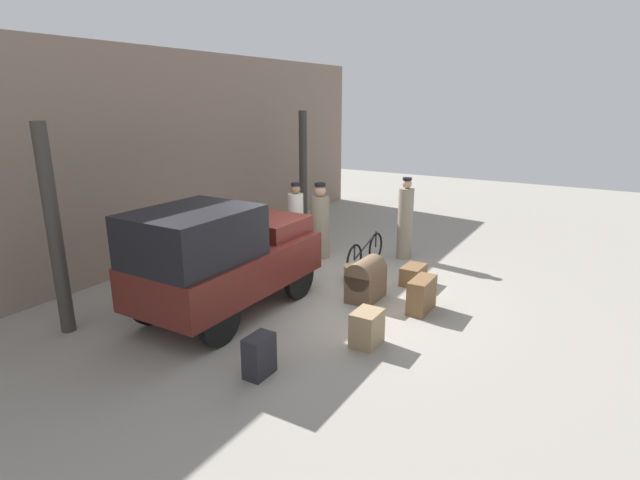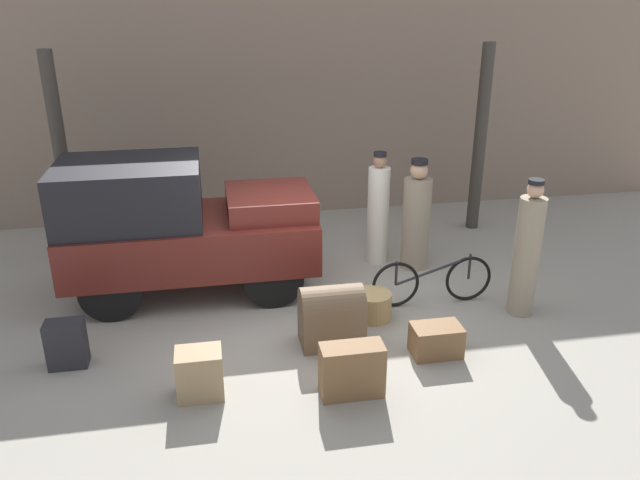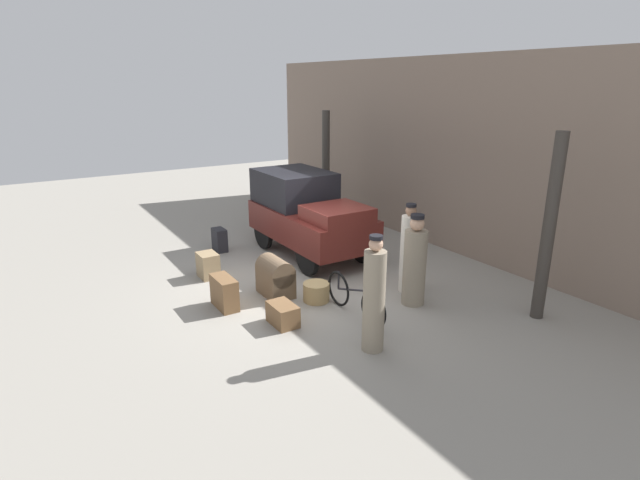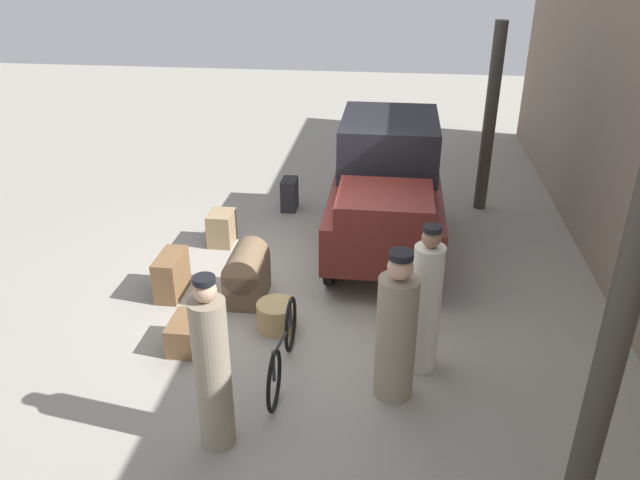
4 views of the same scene
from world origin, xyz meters
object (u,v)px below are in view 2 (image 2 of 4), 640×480
(bicycle, at_px, (432,281))
(porter_standing_middle, at_px, (378,212))
(suitcase_small_leather, at_px, (436,340))
(wicker_basket, at_px, (372,305))
(conductor_in_dark_uniform, at_px, (527,253))
(trunk_umber_medium, at_px, (352,370))
(trunk_barrel_dark, at_px, (332,315))
(porter_with_bicycle, at_px, (416,219))
(suitcase_tan_flat, at_px, (200,373))
(truck, at_px, (178,223))
(trunk_large_brown, at_px, (66,344))

(bicycle, xyz_separation_m, porter_standing_middle, (-0.36, 1.52, 0.47))
(porter_standing_middle, bearing_deg, bicycle, -76.74)
(bicycle, bearing_deg, suitcase_small_leather, -107.54)
(wicker_basket, height_order, suitcase_small_leather, suitcase_small_leather)
(bicycle, xyz_separation_m, conductor_in_dark_uniform, (1.07, -0.45, 0.51))
(trunk_umber_medium, distance_m, trunk_barrel_dark, 1.04)
(bicycle, height_order, conductor_in_dark_uniform, conductor_in_dark_uniform)
(trunk_barrel_dark, bearing_deg, porter_standing_middle, 62.57)
(wicker_basket, height_order, porter_with_bicycle, porter_with_bicycle)
(porter_with_bicycle, distance_m, suitcase_tan_flat, 4.28)
(suitcase_tan_flat, bearing_deg, truck, 95.24)
(bicycle, height_order, wicker_basket, bicycle)
(trunk_barrel_dark, xyz_separation_m, suitcase_small_leather, (1.15, -0.46, -0.19))
(trunk_barrel_dark, bearing_deg, porter_with_bicycle, 49.36)
(suitcase_tan_flat, bearing_deg, porter_standing_middle, 48.02)
(bicycle, bearing_deg, porter_standing_middle, 103.26)
(conductor_in_dark_uniform, xyz_separation_m, suitcase_tan_flat, (-4.17, -1.08, -0.59))
(bicycle, relative_size, suitcase_tan_flat, 3.19)
(suitcase_small_leather, bearing_deg, truck, 142.90)
(porter_standing_middle, height_order, suitcase_tan_flat, porter_standing_middle)
(porter_with_bicycle, bearing_deg, trunk_barrel_dark, -130.64)
(porter_with_bicycle, relative_size, trunk_umber_medium, 2.55)
(wicker_basket, height_order, trunk_barrel_dark, trunk_barrel_dark)
(porter_with_bicycle, relative_size, trunk_barrel_dark, 2.26)
(suitcase_tan_flat, bearing_deg, trunk_umber_medium, -9.68)
(suitcase_tan_flat, bearing_deg, trunk_large_brown, 150.53)
(suitcase_small_leather, xyz_separation_m, suitcase_tan_flat, (-2.71, -0.31, 0.08))
(trunk_large_brown, bearing_deg, bicycle, 8.65)
(bicycle, bearing_deg, conductor_in_dark_uniform, -22.68)
(porter_with_bicycle, xyz_separation_m, porter_standing_middle, (-0.51, 0.31, 0.04))
(bicycle, xyz_separation_m, porter_with_bicycle, (0.15, 1.21, 0.44))
(conductor_in_dark_uniform, height_order, trunk_barrel_dark, conductor_in_dark_uniform)
(wicker_basket, xyz_separation_m, porter_with_bicycle, (1.04, 1.45, 0.60))
(wicker_basket, distance_m, trunk_umber_medium, 1.68)
(truck, xyz_separation_m, trunk_large_brown, (-1.24, -1.70, -0.74))
(trunk_barrel_dark, relative_size, suitcase_tan_flat, 1.43)
(porter_standing_middle, relative_size, trunk_umber_medium, 2.63)
(suitcase_small_leather, bearing_deg, wicker_basket, 117.40)
(porter_standing_middle, xyz_separation_m, conductor_in_dark_uniform, (1.43, -1.96, 0.04))
(porter_with_bicycle, height_order, suitcase_tan_flat, porter_with_bicycle)
(porter_with_bicycle, bearing_deg, wicker_basket, -125.71)
(porter_with_bicycle, distance_m, trunk_large_brown, 5.11)
(truck, bearing_deg, trunk_umber_medium, -57.30)
(porter_standing_middle, relative_size, conductor_in_dark_uniform, 0.96)
(trunk_umber_medium, bearing_deg, trunk_barrel_dark, 90.40)
(truck, xyz_separation_m, porter_standing_middle, (2.97, 0.51, -0.21))
(truck, distance_m, wicker_basket, 2.87)
(bicycle, xyz_separation_m, trunk_barrel_dark, (-1.54, -0.76, 0.04))
(porter_standing_middle, height_order, trunk_barrel_dark, porter_standing_middle)
(suitcase_tan_flat, xyz_separation_m, trunk_large_brown, (-1.47, 0.83, 0.02))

